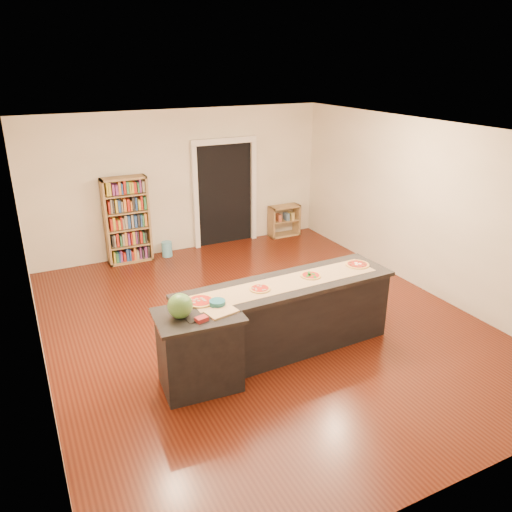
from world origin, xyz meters
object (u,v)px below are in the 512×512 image
bookshelf (127,220)px  waste_bin (167,249)px  low_shelf (284,221)px  watermelon (180,306)px  kitchen_island (286,316)px  side_counter (200,350)px

bookshelf → waste_bin: 0.98m
low_shelf → watermelon: 5.81m
bookshelf → kitchen_island: bearing=-74.5°
waste_bin → low_shelf: bearing=1.3°
side_counter → waste_bin: bearing=82.6°
bookshelf → low_shelf: bearing=0.0°
bookshelf → waste_bin: size_ratio=5.54×
kitchen_island → low_shelf: kitchen_island is taller
side_counter → kitchen_island: bearing=15.9°
waste_bin → watermelon: size_ratio=1.05×
low_shelf → waste_bin: 2.71m
watermelon → side_counter: bearing=-3.8°
watermelon → waste_bin: bearing=75.8°
bookshelf → watermelon: bookshelf is taller
waste_bin → side_counter: bearing=-101.7°
side_counter → low_shelf: size_ratio=1.44×
waste_bin → watermelon: (-1.08, -4.27, 0.96)m
bookshelf → waste_bin: bookshelf is taller
kitchen_island → bookshelf: 4.24m
side_counter → waste_bin: size_ratio=3.28×
bookshelf → watermelon: 4.36m
side_counter → waste_bin: (0.89, 4.28, -0.34)m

